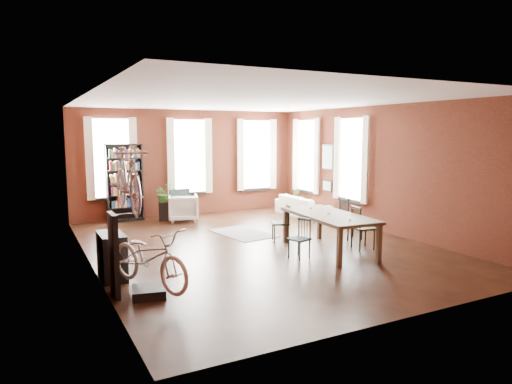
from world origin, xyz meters
TOP-DOWN VIEW (x-y plane):
  - room at (0.25, 0.62)m, footprint 9.00×9.04m
  - dining_table at (1.14, -1.13)m, footprint 1.24×2.45m
  - dining_chair_a at (0.30, -1.29)m, footprint 0.46×0.46m
  - dining_chair_b at (0.71, 0.15)m, footprint 0.51×0.51m
  - dining_chair_c at (1.94, -1.29)m, footprint 0.49×0.49m
  - dining_chair_d at (2.32, -0.41)m, footprint 0.51×0.51m
  - bookshelf at (-2.00, 4.30)m, footprint 1.00×0.32m
  - white_armchair at (-0.53, 3.55)m, footprint 0.99×0.96m
  - cream_sofa at (2.95, 2.60)m, footprint 0.61×2.08m
  - striped_rug at (0.28, 1.27)m, footprint 1.31×1.83m
  - bike_trainer at (-2.94, -2.07)m, footprint 0.59×0.59m
  - bike_wall_rack at (-3.40, -1.80)m, footprint 0.16×0.60m
  - console_table at (-3.28, -0.90)m, footprint 0.40×0.80m
  - plant_stand at (-1.01, 3.88)m, footprint 0.33×0.33m
  - plant_by_sofa at (3.14, 3.46)m, footprint 0.60×0.83m
  - plant_small at (3.14, 0.61)m, footprint 0.46×0.47m
  - bicycle_floor at (-2.91, -2.05)m, footprint 0.94×1.11m
  - bicycle_hung at (-3.15, -1.80)m, footprint 0.47×1.00m
  - plant_on_stand at (-1.01, 3.85)m, footprint 0.64×0.67m

SIDE VIEW (x-z plane):
  - striped_rug at x=0.28m, z-range 0.00..0.01m
  - bike_trainer at x=-2.94m, z-range 0.00..0.14m
  - plant_small at x=3.14m, z-range 0.00..0.16m
  - plant_by_sofa at x=3.14m, z-range 0.00..0.33m
  - plant_stand at x=-1.01m, z-range 0.00..0.52m
  - dining_chair_a at x=0.30m, z-range 0.00..0.79m
  - console_table at x=-3.28m, z-range 0.00..0.80m
  - dining_table at x=1.14m, z-range 0.00..0.81m
  - cream_sofa at x=2.95m, z-range 0.00..0.81m
  - white_armchair at x=-0.53m, z-range 0.00..0.83m
  - dining_chair_b at x=0.71m, z-range 0.00..0.86m
  - dining_chair_c at x=1.94m, z-range 0.00..0.94m
  - dining_chair_d at x=2.32m, z-range 0.00..1.00m
  - bike_wall_rack at x=-3.40m, z-range 0.00..1.30m
  - plant_on_stand at x=-1.01m, z-range 0.52..0.95m
  - bicycle_floor at x=-2.91m, z-range 0.14..1.94m
  - bookshelf at x=-2.00m, z-range 0.00..2.20m
  - bicycle_hung at x=-3.15m, z-range 1.30..2.96m
  - room at x=0.25m, z-range 0.53..3.75m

